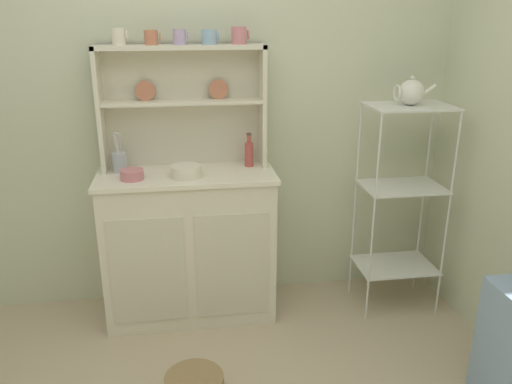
# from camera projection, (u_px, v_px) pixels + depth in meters

# --- Properties ---
(wall_back) EXTENTS (3.84, 0.05, 2.50)m
(wall_back) POSITION_uv_depth(u_px,v_px,m) (181.00, 99.00, 2.95)
(wall_back) COLOR beige
(wall_back) RESTS_ON ground
(hutch_cabinet) EXTENTS (0.99, 0.45, 0.88)m
(hutch_cabinet) POSITION_uv_depth(u_px,v_px,m) (190.00, 243.00, 2.98)
(hutch_cabinet) COLOR silver
(hutch_cabinet) RESTS_ON ground
(hutch_shelf_unit) EXTENTS (0.92, 0.18, 0.68)m
(hutch_shelf_unit) POSITION_uv_depth(u_px,v_px,m) (183.00, 97.00, 2.86)
(hutch_shelf_unit) COLOR beige
(hutch_shelf_unit) RESTS_ON hutch_cabinet
(bakers_rack) EXTENTS (0.46, 0.33, 1.24)m
(bakers_rack) POSITION_uv_depth(u_px,v_px,m) (403.00, 187.00, 2.97)
(bakers_rack) COLOR silver
(bakers_rack) RESTS_ON ground
(cup_cream_0) EXTENTS (0.08, 0.07, 0.09)m
(cup_cream_0) POSITION_uv_depth(u_px,v_px,m) (120.00, 36.00, 2.67)
(cup_cream_0) COLOR silver
(cup_cream_0) RESTS_ON hutch_shelf_unit
(cup_terracotta_1) EXTENTS (0.08, 0.07, 0.08)m
(cup_terracotta_1) POSITION_uv_depth(u_px,v_px,m) (152.00, 37.00, 2.69)
(cup_terracotta_1) COLOR #C67556
(cup_terracotta_1) RESTS_ON hutch_shelf_unit
(cup_lilac_2) EXTENTS (0.08, 0.07, 0.08)m
(cup_lilac_2) POSITION_uv_depth(u_px,v_px,m) (181.00, 37.00, 2.71)
(cup_lilac_2) COLOR #B79ECC
(cup_lilac_2) RESTS_ON hutch_shelf_unit
(cup_sky_3) EXTENTS (0.10, 0.08, 0.08)m
(cup_sky_3) POSITION_uv_depth(u_px,v_px,m) (210.00, 37.00, 2.74)
(cup_sky_3) COLOR #8EB2D1
(cup_sky_3) RESTS_ON hutch_shelf_unit
(cup_rose_4) EXTENTS (0.10, 0.08, 0.09)m
(cup_rose_4) POSITION_uv_depth(u_px,v_px,m) (240.00, 35.00, 2.76)
(cup_rose_4) COLOR #D17A84
(cup_rose_4) RESTS_ON hutch_shelf_unit
(bowl_mixing_large) EXTENTS (0.12, 0.12, 0.05)m
(bowl_mixing_large) POSITION_uv_depth(u_px,v_px,m) (133.00, 175.00, 2.72)
(bowl_mixing_large) COLOR #D17A84
(bowl_mixing_large) RESTS_ON hutch_cabinet
(bowl_floral_medium) EXTENTS (0.16, 0.16, 0.06)m
(bowl_floral_medium) POSITION_uv_depth(u_px,v_px,m) (187.00, 171.00, 2.76)
(bowl_floral_medium) COLOR silver
(bowl_floral_medium) RESTS_ON hutch_cabinet
(jam_bottle) EXTENTS (0.05, 0.05, 0.20)m
(jam_bottle) POSITION_uv_depth(u_px,v_px,m) (250.00, 153.00, 2.94)
(jam_bottle) COLOR #B74C47
(jam_bottle) RESTS_ON hutch_cabinet
(utensil_jar) EXTENTS (0.08, 0.08, 0.23)m
(utensil_jar) POSITION_uv_depth(u_px,v_px,m) (121.00, 162.00, 2.84)
(utensil_jar) COLOR #B2B7C6
(utensil_jar) RESTS_ON hutch_cabinet
(porcelain_teapot) EXTENTS (0.23, 0.14, 0.16)m
(porcelain_teapot) POSITION_uv_depth(u_px,v_px,m) (412.00, 92.00, 2.79)
(porcelain_teapot) COLOR white
(porcelain_teapot) RESTS_ON bakers_rack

